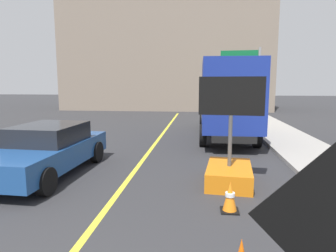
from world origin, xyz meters
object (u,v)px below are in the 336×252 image
(pickup_car, at_px, (47,150))
(highway_guide_sign, at_px, (248,70))
(arrow_board_trailer, at_px, (229,165))
(traffic_cone_mid_lane, at_px, (230,197))
(box_truck, at_px, (226,98))

(pickup_car, relative_size, highway_guide_sign, 0.91)
(arrow_board_trailer, distance_m, traffic_cone_mid_lane, 1.75)
(arrow_board_trailer, height_order, box_truck, box_truck)
(box_truck, relative_size, highway_guide_sign, 1.57)
(arrow_board_trailer, xyz_separation_m, highway_guide_sign, (2.52, 14.48, 2.94))
(arrow_board_trailer, xyz_separation_m, box_truck, (0.41, 6.52, 1.37))
(traffic_cone_mid_lane, bearing_deg, pickup_car, 157.99)
(pickup_car, bearing_deg, box_truck, 49.19)
(traffic_cone_mid_lane, bearing_deg, box_truck, 86.15)
(pickup_car, height_order, traffic_cone_mid_lane, pickup_car)
(arrow_board_trailer, height_order, traffic_cone_mid_lane, arrow_board_trailer)
(pickup_car, xyz_separation_m, traffic_cone_mid_lane, (4.87, -1.97, -0.39))
(highway_guide_sign, bearing_deg, arrow_board_trailer, -99.86)
(box_truck, distance_m, traffic_cone_mid_lane, 8.41)
(box_truck, xyz_separation_m, traffic_cone_mid_lane, (-0.55, -8.25, -1.55))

